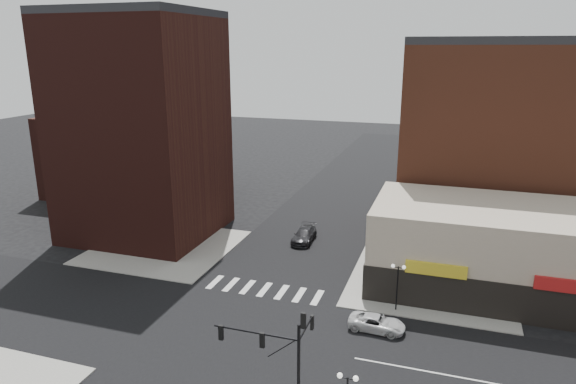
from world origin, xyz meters
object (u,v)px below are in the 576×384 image
(street_lamp_ne, at_px, (398,276))
(dark_sedan_north, at_px, (304,235))
(traffic_signal, at_px, (285,350))
(white_suv, at_px, (377,323))

(street_lamp_ne, height_order, dark_sedan_north, street_lamp_ne)
(traffic_signal, distance_m, white_suv, 13.46)
(traffic_signal, relative_size, street_lamp_ne, 1.87)
(street_lamp_ne, relative_size, white_suv, 0.93)
(street_lamp_ne, height_order, white_suv, street_lamp_ne)
(street_lamp_ne, bearing_deg, white_suv, -106.72)
(traffic_signal, xyz_separation_m, white_suv, (3.67, 12.20, -4.34))
(dark_sedan_north, bearing_deg, white_suv, -59.25)
(dark_sedan_north, bearing_deg, street_lamp_ne, -49.93)
(white_suv, relative_size, dark_sedan_north, 0.84)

